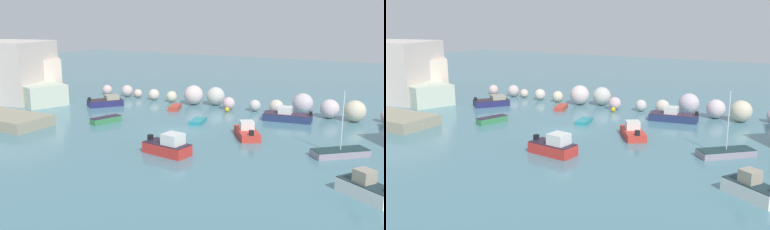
# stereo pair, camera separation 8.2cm
# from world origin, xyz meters

# --- Properties ---
(cove_water) EXTENTS (160.00, 160.00, 0.00)m
(cove_water) POSITION_xyz_m (0.00, 0.00, 0.00)
(cove_water) COLOR teal
(cove_water) RESTS_ON ground
(cliff_headland_left) EXTENTS (18.99, 17.35, 8.34)m
(cliff_headland_left) POSITION_xyz_m (-31.23, 5.13, 3.37)
(cliff_headland_left) COLOR beige
(cliff_headland_left) RESTS_ON ground
(rock_breakwater) EXTENTS (43.42, 4.17, 2.62)m
(rock_breakwater) POSITION_xyz_m (3.73, 13.71, 1.09)
(rock_breakwater) COLOR beige
(rock_breakwater) RESTS_ON ground
(stone_dock) EXTENTS (9.14, 5.29, 1.17)m
(stone_dock) POSITION_xyz_m (-17.62, -6.72, 0.58)
(stone_dock) COLOR gray
(stone_dock) RESTS_ON ground
(channel_buoy) EXTENTS (0.59, 0.59, 0.59)m
(channel_buoy) POSITION_xyz_m (0.93, 11.08, 0.29)
(channel_buoy) COLOR gold
(channel_buoy) RESTS_ON cove_water
(moored_boat_0) EXTENTS (4.87, 4.60, 5.75)m
(moored_boat_0) POSITION_xyz_m (16.93, -0.67, 0.35)
(moored_boat_0) COLOR gray
(moored_boat_0) RESTS_ON cove_water
(moored_boat_1) EXTENTS (4.00, 4.74, 1.63)m
(moored_boat_1) POSITION_xyz_m (7.51, 1.25, 0.53)
(moored_boat_1) COLOR red
(moored_boat_1) RESTS_ON cove_water
(moored_boat_2) EXTENTS (4.28, 3.55, 1.92)m
(moored_boat_2) POSITION_xyz_m (20.18, -9.08, 0.67)
(moored_boat_2) COLOR white
(moored_boat_2) RESTS_ON cove_water
(moored_boat_3) EXTENTS (2.07, 3.26, 0.50)m
(moored_boat_3) POSITION_xyz_m (-5.64, 9.30, 0.25)
(moored_boat_3) COLOR #BE3D2E
(moored_boat_3) RESTS_ON cove_water
(moored_boat_4) EXTENTS (1.80, 2.90, 0.38)m
(moored_boat_4) POSITION_xyz_m (0.36, 4.26, 0.19)
(moored_boat_4) COLOR teal
(moored_boat_4) RESTS_ON cove_water
(moored_boat_5) EXTENTS (5.70, 2.97, 1.62)m
(moored_boat_5) POSITION_xyz_m (8.98, 10.12, 0.54)
(moored_boat_5) COLOR navy
(moored_boat_5) RESTS_ON cove_water
(moored_boat_6) EXTENTS (2.17, 3.72, 0.70)m
(moored_boat_6) POSITION_xyz_m (-8.80, -0.71, 0.35)
(moored_boat_6) COLOR #377D4B
(moored_boat_6) RESTS_ON cove_water
(moored_boat_7) EXTENTS (4.55, 4.96, 1.38)m
(moored_boat_7) POSITION_xyz_m (-14.96, 6.93, 0.54)
(moored_boat_7) COLOR navy
(moored_boat_7) RESTS_ON cove_water
(moored_boat_8) EXTENTS (4.44, 2.58, 1.98)m
(moored_boat_8) POSITION_xyz_m (3.51, -7.31, 0.74)
(moored_boat_8) COLOR red
(moored_boat_8) RESTS_ON cove_water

